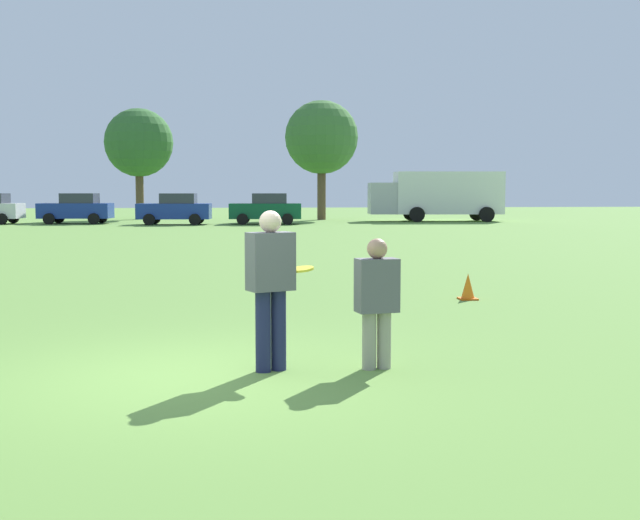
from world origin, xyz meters
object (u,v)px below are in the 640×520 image
at_px(parked_car_center, 77,208).
at_px(parked_car_near_right, 266,209).
at_px(player_defender, 377,297).
at_px(box_truck, 438,194).
at_px(frisbee, 302,269).
at_px(parked_car_mid_right, 175,209).
at_px(player_thrower, 271,281).
at_px(traffic_cone, 468,287).

xyz_separation_m(parked_car_center, parked_car_near_right, (11.26, -1.94, 0.00)).
relative_size(player_defender, parked_car_center, 0.34).
distance_m(parked_car_near_right, box_truck, 11.72).
distance_m(frisbee, parked_car_center, 41.48).
xyz_separation_m(parked_car_mid_right, parked_car_near_right, (5.31, -0.10, 0.00)).
bearing_deg(player_thrower, box_truck, 72.68).
height_order(player_thrower, traffic_cone, player_thrower).
xyz_separation_m(player_thrower, traffic_cone, (3.86, 5.35, -0.77)).
bearing_deg(frisbee, parked_car_mid_right, 95.81).
height_order(player_defender, parked_car_mid_right, parked_car_mid_right).
distance_m(player_thrower, parked_car_mid_right, 38.71).
distance_m(player_thrower, box_truck, 43.64).
bearing_deg(player_defender, box_truck, 74.17).
xyz_separation_m(player_thrower, parked_car_center, (-9.51, 40.38, -0.07)).
xyz_separation_m(frisbee, parked_car_center, (-9.86, 40.29, -0.19)).
bearing_deg(parked_car_center, player_defender, -75.20).
bearing_deg(frisbee, parked_car_near_right, 87.90).
xyz_separation_m(frisbee, parked_car_mid_right, (-3.91, 38.46, -0.19)).
bearing_deg(parked_car_mid_right, frisbee, -84.19).
bearing_deg(player_defender, player_thrower, 178.62).
relative_size(frisbee, box_truck, 0.03).
bearing_deg(box_truck, traffic_cone, -104.11).
bearing_deg(player_thrower, traffic_cone, 54.17).
distance_m(player_defender, traffic_cone, 6.05).
bearing_deg(player_defender, parked_car_center, 104.80).
relative_size(parked_car_center, parked_car_mid_right, 1.00).
bearing_deg(parked_car_center, frisbee, -76.25).
xyz_separation_m(player_defender, parked_car_near_right, (0.58, 38.48, 0.12)).
bearing_deg(traffic_cone, player_thrower, -125.83).
relative_size(player_thrower, player_defender, 1.21).
relative_size(frisbee, parked_car_near_right, 0.06).
bearing_deg(frisbee, box_truck, 73.09).
distance_m(frisbee, traffic_cone, 6.39).
relative_size(frisbee, parked_car_mid_right, 0.06).
bearing_deg(box_truck, frisbee, -106.91).
xyz_separation_m(frisbee, traffic_cone, (3.52, 5.26, -0.88)).
height_order(frisbee, parked_car_near_right, parked_car_near_right).
xyz_separation_m(frisbee, box_truck, (12.64, 41.56, 0.64)).
height_order(traffic_cone, parked_car_mid_right, parked_car_mid_right).
xyz_separation_m(traffic_cone, parked_car_mid_right, (-7.43, 33.20, 0.69)).
bearing_deg(parked_car_near_right, traffic_cone, -86.35).
bearing_deg(frisbee, traffic_cone, 56.24).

